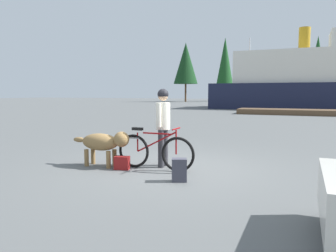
{
  "coord_description": "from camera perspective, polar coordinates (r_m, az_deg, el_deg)",
  "views": [
    {
      "loc": [
        2.69,
        -6.54,
        1.67
      ],
      "look_at": [
        -0.25,
        0.51,
        0.88
      ],
      "focal_mm": 34.93,
      "sensor_mm": 36.0,
      "label": 1
    }
  ],
  "objects": [
    {
      "name": "ground_plane",
      "position": [
        7.26,
        0.29,
        -7.42
      ],
      "size": [
        160.0,
        160.0,
        0.0
      ],
      "primitive_type": "plane",
      "color": "#595B5B"
    },
    {
      "name": "bicycle",
      "position": [
        7.1,
        -2.36,
        -4.44
      ],
      "size": [
        1.8,
        0.44,
        0.93
      ],
      "color": "black",
      "rests_on": "ground_plane"
    },
    {
      "name": "person_cyclist",
      "position": [
        7.31,
        -0.87,
        1.1
      ],
      "size": [
        0.32,
        0.53,
        1.75
      ],
      "color": "#333338",
      "rests_on": "ground_plane"
    },
    {
      "name": "dog",
      "position": [
        7.51,
        -11.19,
        -2.85
      ],
      "size": [
        1.47,
        0.46,
        0.82
      ],
      "color": "olive",
      "rests_on": "ground_plane"
    },
    {
      "name": "backpack",
      "position": [
        6.2,
        1.97,
        -7.68
      ],
      "size": [
        0.33,
        0.29,
        0.44
      ],
      "primitive_type": "cube",
      "rotation": [
        0.0,
        0.0,
        0.38
      ],
      "color": "#3F3F4C",
      "rests_on": "ground_plane"
    },
    {
      "name": "handbag_pannier",
      "position": [
        7.22,
        -8.04,
        -6.39
      ],
      "size": [
        0.35,
        0.24,
        0.29
      ],
      "primitive_type": "cube",
      "rotation": [
        0.0,
        0.0,
        0.18
      ],
      "color": "maroon",
      "rests_on": "ground_plane"
    },
    {
      "name": "ferry_boat",
      "position": [
        36.46,
        27.06,
        7.05
      ],
      "size": [
        23.37,
        7.63,
        8.19
      ],
      "color": "#191E38",
      "rests_on": "ground_plane"
    },
    {
      "name": "sailboat_moored",
      "position": [
        40.47,
        13.81,
        4.01
      ],
      "size": [
        8.54,
        2.39,
        8.11
      ],
      "color": "silver",
      "rests_on": "ground_plane"
    },
    {
      "name": "pine_tree_far_left",
      "position": [
        59.82,
        3.11,
        10.86
      ],
      "size": [
        4.35,
        4.35,
        10.56
      ],
      "color": "#4C331E",
      "rests_on": "ground_plane"
    },
    {
      "name": "pine_tree_center",
      "position": [
        55.94,
        24.6,
        9.94
      ],
      "size": [
        3.09,
        3.09,
        10.27
      ],
      "color": "#4C331E",
      "rests_on": "ground_plane"
    },
    {
      "name": "pine_tree_mid_back",
      "position": [
        64.65,
        9.9,
        10.8
      ],
      "size": [
        3.38,
        3.38,
        12.12
      ],
      "color": "#4C331E",
      "rests_on": "ground_plane"
    }
  ]
}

